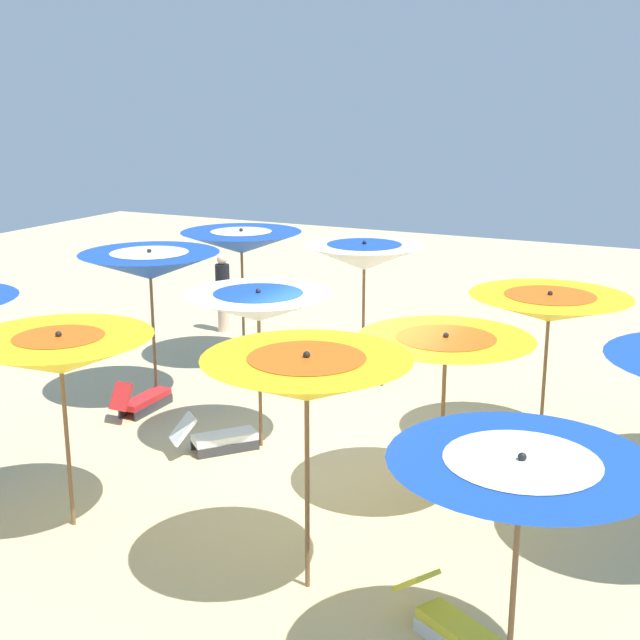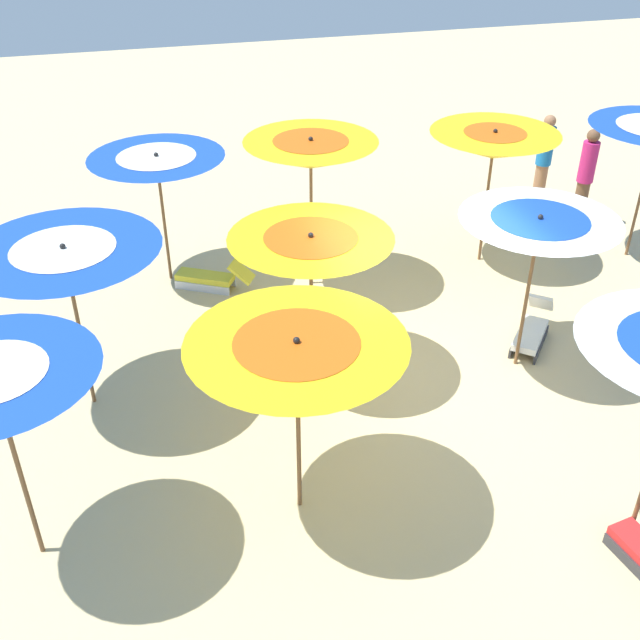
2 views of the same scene
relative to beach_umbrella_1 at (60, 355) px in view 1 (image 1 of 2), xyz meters
The scene contains 15 objects.
ground 4.12m from the beach_umbrella_1, 140.76° to the left, with size 39.04×39.04×0.04m, color beige.
beach_umbrella_1 is the anchor object (origin of this frame).
beach_umbrella_2 3.05m from the beach_umbrella_1, 90.97° to the left, with size 2.04×2.04×2.51m.
beach_umbrella_3 5.34m from the beach_umbrella_1, 82.38° to the left, with size 2.11×2.11×2.20m.
beach_umbrella_4 4.21m from the beach_umbrella_1, 156.54° to the right, with size 2.21×2.21×2.52m.
beach_umbrella_5 3.08m from the beach_umbrella_1, 164.79° to the left, with size 2.04×2.04×2.30m.
beach_umbrella_6 4.40m from the beach_umbrella_1, 123.98° to the left, with size 2.10×2.10×2.16m.
beach_umbrella_8 6.40m from the beach_umbrella_1, 167.06° to the right, with size 2.19×2.19×2.54m.
beach_umbrella_9 6.18m from the beach_umbrella_1, behind, with size 2.03×2.03×2.51m.
beach_umbrella_10 6.49m from the beach_umbrella_1, 137.56° to the left, with size 2.21×2.21×2.26m.
lounger_0 7.03m from the beach_umbrella_1, behind, with size 1.32×0.55×0.58m.
lounger_1 4.11m from the beach_umbrella_1, 155.11° to the right, with size 1.23×0.35×0.63m.
lounger_2 5.05m from the beach_umbrella_1, 87.43° to the left, with size 0.92×1.29×0.53m.
lounger_3 3.18m from the beach_umbrella_1, behind, with size 1.16×1.06×0.60m.
beachgoer_2 8.54m from the beach_umbrella_1, 159.59° to the right, with size 0.30×0.30×1.65m.
Camera 1 is at (9.60, 4.32, 4.87)m, focal length 47.99 mm.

